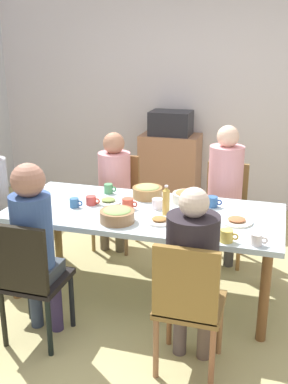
{
  "coord_description": "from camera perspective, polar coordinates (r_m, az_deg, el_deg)",
  "views": [
    {
      "loc": [
        0.96,
        -3.2,
        1.99
      ],
      "look_at": [
        0.0,
        0.0,
        0.87
      ],
      "focal_mm": 42.97,
      "sensor_mm": 36.0,
      "label": 1
    }
  ],
  "objects": [
    {
      "name": "ground_plane",
      "position": [
        3.88,
        -0.0,
        -12.27
      ],
      "size": [
        6.33,
        6.33,
        0.0
      ],
      "primitive_type": "plane",
      "color": "tan"
    },
    {
      "name": "wall_back",
      "position": [
        5.7,
        7.05,
        11.43
      ],
      "size": [
        5.51,
        0.12,
        2.6
      ],
      "primitive_type": "cube",
      "color": "silver",
      "rests_on": "ground_plane"
    },
    {
      "name": "dining_table",
      "position": [
        3.6,
        -0.0,
        -3.35
      ],
      "size": [
        2.12,
        0.94,
        0.72
      ],
      "color": "silver",
      "rests_on": "ground_plane"
    },
    {
      "name": "chair_0",
      "position": [
        2.8,
        5.49,
        -13.33
      ],
      "size": [
        0.4,
        0.4,
        0.9
      ],
      "color": "brown",
      "rests_on": "ground_plane"
    },
    {
      "name": "person_0",
      "position": [
        2.78,
        6.0,
        -8.8
      ],
      "size": [
        0.31,
        0.31,
        1.19
      ],
      "color": "#514444",
      "rests_on": "ground_plane"
    },
    {
      "name": "chair_1",
      "position": [
        4.56,
        -3.28,
        -0.43
      ],
      "size": [
        0.4,
        0.4,
        0.9
      ],
      "color": "#96613B",
      "rests_on": "ground_plane"
    },
    {
      "name": "person_1",
      "position": [
        4.42,
        -3.73,
        1.53
      ],
      "size": [
        0.31,
        0.31,
        1.16
      ],
      "color": "brown",
      "rests_on": "ground_plane"
    },
    {
      "name": "chair_2",
      "position": [
        3.15,
        -14.04,
        -10.07
      ],
      "size": [
        0.4,
        0.4,
        0.9
      ],
      "color": "black",
      "rests_on": "ground_plane"
    },
    {
      "name": "person_2",
      "position": [
        3.11,
        -13.53,
        -5.51
      ],
      "size": [
        0.3,
        0.3,
        1.25
      ],
      "color": "#2E394F",
      "rests_on": "ground_plane"
    },
    {
      "name": "chair_3",
      "position": [
        4.33,
        10.01,
        -1.73
      ],
      "size": [
        0.4,
        0.4,
        0.9
      ],
      "color": "#915C3C",
      "rests_on": "ground_plane"
    },
    {
      "name": "person_3",
      "position": [
        4.17,
        10.04,
        1.08
      ],
      "size": [
        0.31,
        0.31,
        1.28
      ],
      "color": "#403F3F",
      "rests_on": "ground_plane"
    },
    {
      "name": "plate_0",
      "position": [
        3.34,
        1.93,
        -3.55
      ],
      "size": [
        0.2,
        0.2,
        0.04
      ],
      "color": "white",
      "rests_on": "dining_table"
    },
    {
      "name": "plate_1",
      "position": [
        3.4,
        11.43,
        -3.54
      ],
      "size": [
        0.23,
        0.23,
        0.04
      ],
      "color": "white",
      "rests_on": "dining_table"
    },
    {
      "name": "plate_2",
      "position": [
        3.74,
        -4.45,
        -1.14
      ],
      "size": [
        0.2,
        0.2,
        0.04
      ],
      "color": "silver",
      "rests_on": "dining_table"
    },
    {
      "name": "bowl_0",
      "position": [
        3.34,
        -3.36,
        -2.85
      ],
      "size": [
        0.25,
        0.25,
        0.11
      ],
      "color": "#956C46",
      "rests_on": "dining_table"
    },
    {
      "name": "bowl_1",
      "position": [
        3.84,
        0.42,
        0.09
      ],
      "size": [
        0.25,
        0.25,
        0.11
      ],
      "color": "olive",
      "rests_on": "dining_table"
    },
    {
      "name": "bowl_2",
      "position": [
        3.75,
        5.42,
        -0.56
      ],
      "size": [
        0.24,
        0.24,
        0.1
      ],
      "color": "beige",
      "rests_on": "dining_table"
    },
    {
      "name": "cup_0",
      "position": [
        3.07,
        10.24,
        -5.37
      ],
      "size": [
        0.12,
        0.09,
        0.08
      ],
      "color": "#DFC051",
      "rests_on": "dining_table"
    },
    {
      "name": "cup_1",
      "position": [
        3.59,
        -2.01,
        -1.47
      ],
      "size": [
        0.12,
        0.09,
        0.08
      ],
      "color": "#D34B36",
      "rests_on": "dining_table"
    },
    {
      "name": "cup_2",
      "position": [
        3.96,
        -4.41,
        0.42
      ],
      "size": [
        0.11,
        0.07,
        0.08
      ],
      "color": "#4C905B",
      "rests_on": "dining_table"
    },
    {
      "name": "cup_3",
      "position": [
        3.6,
        1.72,
        -1.46
      ],
      "size": [
        0.12,
        0.09,
        0.08
      ],
      "color": "white",
      "rests_on": "dining_table"
    },
    {
      "name": "cup_4",
      "position": [
        3.7,
        -6.53,
        -1.04
      ],
      "size": [
        0.12,
        0.08,
        0.07
      ],
      "color": "#CB443E",
      "rests_on": "dining_table"
    },
    {
      "name": "cup_5",
      "position": [
        3.67,
        8.47,
        -1.2
      ],
      "size": [
        0.13,
        0.09,
        0.08
      ],
      "color": "#305B97",
      "rests_on": "dining_table"
    },
    {
      "name": "cup_6",
      "position": [
        3.66,
        -8.61,
        -1.33
      ],
      "size": [
        0.11,
        0.07,
        0.08
      ],
      "color": "#346394",
      "rests_on": "dining_table"
    },
    {
      "name": "cup_7",
      "position": [
        3.06,
        13.84,
        -5.76
      ],
      "size": [
        0.11,
        0.07,
        0.08
      ],
      "color": "white",
      "rests_on": "dining_table"
    },
    {
      "name": "bottle_0",
      "position": [
        3.44,
        2.76,
        -1.14
      ],
      "size": [
        0.05,
        0.05,
        0.23
      ],
      "color": "gold",
      "rests_on": "dining_table"
    },
    {
      "name": "bottle_1",
      "position": [
        3.07,
        4.91,
        -4.18
      ],
      "size": [
        0.07,
        0.07,
        0.19
      ],
      "color": "tan",
      "rests_on": "dining_table"
    },
    {
      "name": "side_cabinet",
      "position": [
        5.63,
        3.25,
        2.63
      ],
      "size": [
        0.7,
        0.44,
        0.9
      ],
      "primitive_type": "cube",
      "color": "#AC7656",
      "rests_on": "ground_plane"
    },
    {
      "name": "microwave",
      "position": [
        5.5,
        3.36,
        8.55
      ],
      "size": [
        0.48,
        0.36,
        0.28
      ],
      "primitive_type": "cube",
      "color": "#23252C",
      "rests_on": "side_cabinet"
    }
  ]
}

